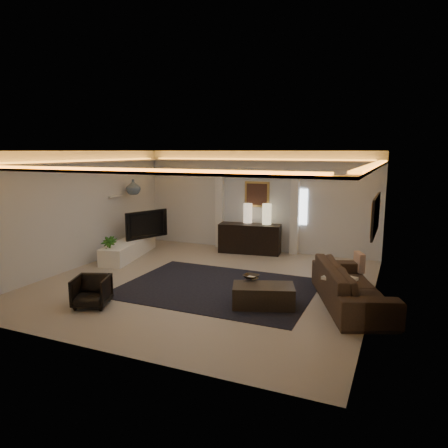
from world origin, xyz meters
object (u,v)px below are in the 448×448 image
at_px(console, 250,239).
at_px(coffee_table, 263,296).
at_px(sofa, 352,286).
at_px(armchair, 92,291).

distance_m(console, coffee_table, 4.23).
xyz_separation_m(console, coffee_table, (1.68, -3.87, -0.20)).
height_order(console, coffee_table, console).
distance_m(sofa, armchair, 4.91).
bearing_deg(console, armchair, -112.20).
xyz_separation_m(sofa, armchair, (-4.48, -2.01, -0.09)).
bearing_deg(sofa, armchair, 92.36).
bearing_deg(coffee_table, armchair, -176.45).
bearing_deg(armchair, coffee_table, 2.21).
height_order(console, sofa, console).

